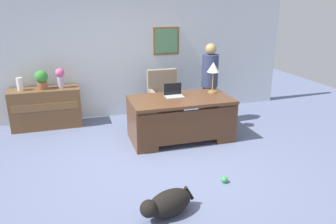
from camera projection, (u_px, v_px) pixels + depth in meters
name	position (u px, v px, depth m)	size (l,w,h in m)	color
ground_plane	(164.00, 166.00, 4.92)	(12.00, 12.00, 0.00)	slate
back_wall	(130.00, 52.00, 6.85)	(7.00, 0.16, 2.70)	silver
desk	(181.00, 117.00, 5.78)	(1.77, 0.96, 0.76)	brown
credenza	(46.00, 108.00, 6.36)	(1.30, 0.50, 0.77)	brown
armchair	(164.00, 99.00, 6.61)	(0.60, 0.59, 1.06)	gray
person_standing	(209.00, 84.00, 6.42)	(0.32, 0.32, 1.60)	#262323
dog_lying	(167.00, 203.00, 3.75)	(0.72, 0.48, 0.30)	black
laptop	(174.00, 93.00, 5.78)	(0.32, 0.22, 0.22)	#B2B5BA
desk_lamp	(213.00, 69.00, 5.91)	(0.22, 0.22, 0.56)	#9E8447
vase_with_flowers	(60.00, 76.00, 6.26)	(0.17, 0.17, 0.38)	#B9A6C8
vase_empty	(20.00, 84.00, 6.09)	(0.12, 0.12, 0.25)	silver
potted_plant	(42.00, 79.00, 6.17)	(0.24, 0.24, 0.36)	brown
dog_toy_ball	(224.00, 180.00, 4.47)	(0.09, 0.09, 0.09)	green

